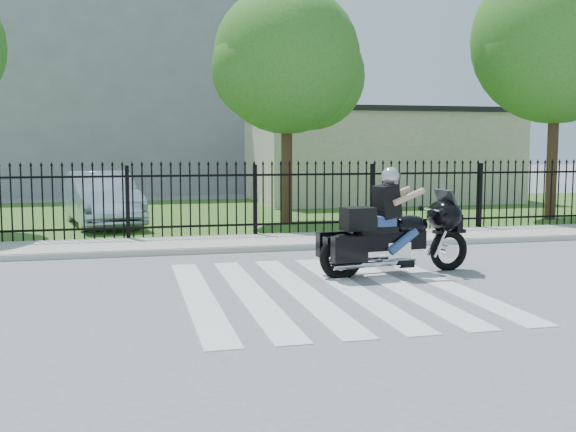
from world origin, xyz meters
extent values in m
plane|color=slate|center=(0.00, 0.00, 0.00)|extent=(120.00, 120.00, 0.00)
cube|color=#ADAAA3|center=(0.00, 5.00, 0.06)|extent=(40.00, 2.00, 0.12)
cube|color=#ADAAA3|center=(0.00, 4.00, 0.06)|extent=(40.00, 0.12, 0.12)
cube|color=#355B1F|center=(0.00, 12.00, 0.01)|extent=(40.00, 12.00, 0.02)
cube|color=black|center=(0.00, 6.00, 0.35)|extent=(26.00, 0.04, 0.05)
cube|color=black|center=(0.00, 6.00, 1.55)|extent=(26.00, 0.04, 0.05)
cylinder|color=#382316|center=(1.50, 9.00, 2.08)|extent=(0.32, 0.32, 4.16)
sphere|color=#2B6A1E|center=(1.50, 9.00, 4.68)|extent=(4.20, 4.20, 4.20)
cylinder|color=#382316|center=(9.50, 8.00, 2.40)|extent=(0.32, 0.32, 4.80)
sphere|color=#2B6A1E|center=(9.50, 8.00, 5.40)|extent=(5.00, 5.00, 5.00)
cube|color=beige|center=(7.00, 16.00, 1.75)|extent=(10.00, 6.00, 3.50)
cube|color=black|center=(7.00, 16.00, 3.60)|extent=(10.20, 6.20, 0.20)
cube|color=#909498|center=(-3.00, 26.00, 6.00)|extent=(15.00, 10.00, 12.00)
torus|color=black|center=(2.65, 1.11, 0.36)|extent=(0.77, 0.22, 0.76)
torus|color=black|center=(0.53, 0.88, 0.36)|extent=(0.81, 0.25, 0.80)
cube|color=black|center=(1.40, 0.97, 0.60)|extent=(1.44, 0.42, 0.33)
ellipsoid|color=black|center=(1.83, 1.02, 0.85)|extent=(0.72, 0.51, 0.36)
cube|color=black|center=(1.18, 0.95, 0.81)|extent=(0.75, 0.43, 0.11)
cube|color=silver|center=(1.56, 0.99, 0.42)|extent=(0.47, 0.37, 0.33)
ellipsoid|color=black|center=(2.54, 1.10, 1.01)|extent=(0.67, 0.85, 0.59)
cube|color=black|center=(0.83, 0.91, 1.01)|extent=(0.57, 0.47, 0.39)
cube|color=navy|center=(1.31, 0.96, 0.94)|extent=(0.41, 0.37, 0.20)
sphere|color=#AAACB2|center=(1.44, 0.98, 1.73)|extent=(0.32, 0.32, 0.32)
imported|color=#ACBDD9|center=(-3.69, 9.57, 0.77)|extent=(2.47, 4.80, 1.51)
camera|label=1|loc=(-3.00, -9.95, 2.26)|focal=42.00mm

